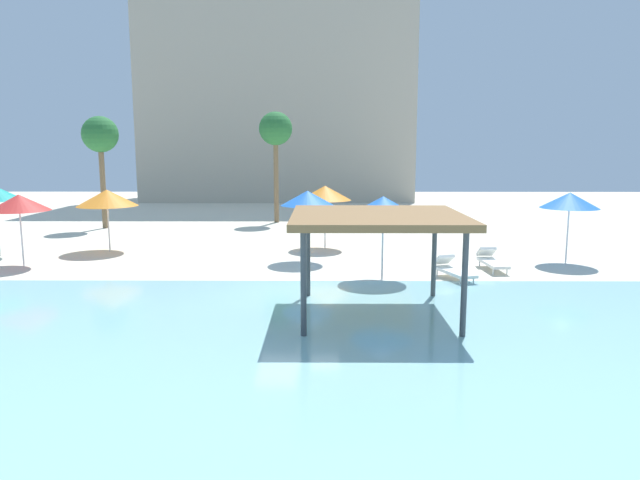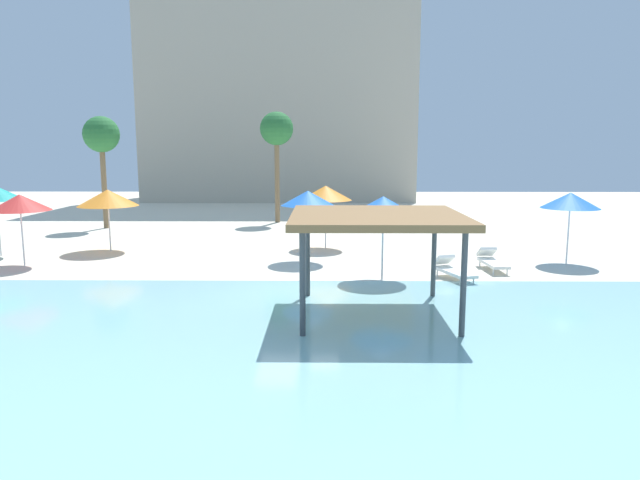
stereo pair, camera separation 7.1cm
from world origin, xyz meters
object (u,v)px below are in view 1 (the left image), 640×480
object	(u,v)px
beach_umbrella_blue_4	(383,206)
palm_tree_1	(100,137)
beach_umbrella_orange_1	(325,193)
beach_umbrella_blue_3	(570,200)
shade_pavilion	(377,220)
beach_umbrella_red_6	(19,203)
lounge_chair_1	(491,260)
beach_umbrella_orange_0	(107,198)
lounge_chair_2	(452,269)
beach_umbrella_blue_5	(307,198)
palm_tree_0	(276,131)

from	to	relation	value
beach_umbrella_blue_4	palm_tree_1	size ratio (longest dim) A/B	0.46
beach_umbrella_orange_1	beach_umbrella_blue_3	size ratio (longest dim) A/B	1.01
shade_pavilion	palm_tree_1	size ratio (longest dim) A/B	0.73
beach_umbrella_red_6	lounge_chair_1	distance (m)	17.17
beach_umbrella_orange_0	beach_umbrella_orange_1	xyz separation A→B (m)	(9.07, 0.84, 0.14)
beach_umbrella_orange_1	lounge_chair_2	distance (m)	7.61
beach_umbrella_blue_4	beach_umbrella_blue_5	size ratio (longest dim) A/B	1.02
beach_umbrella_blue_4	palm_tree_0	size ratio (longest dim) A/B	0.44
palm_tree_1	beach_umbrella_orange_1	bearing A→B (deg)	-27.32
beach_umbrella_orange_0	palm_tree_1	xyz separation A→B (m)	(-2.80, 6.97, 2.62)
beach_umbrella_blue_4	lounge_chair_2	size ratio (longest dim) A/B	1.38
beach_umbrella_blue_3	beach_umbrella_red_6	size ratio (longest dim) A/B	1.01
shade_pavilion	beach_umbrella_red_6	xyz separation A→B (m)	(-12.42, 6.23, -0.16)
beach_umbrella_red_6	lounge_chair_2	distance (m)	15.58
lounge_chair_1	palm_tree_1	bearing A→B (deg)	-124.18
beach_umbrella_orange_0	beach_umbrella_orange_1	size ratio (longest dim) A/B	0.96
beach_umbrella_orange_0	lounge_chair_2	distance (m)	14.37
lounge_chair_2	palm_tree_1	bearing A→B (deg)	-146.10
shade_pavilion	beach_umbrella_blue_4	xyz separation A→B (m)	(0.56, 4.09, -0.04)
palm_tree_1	beach_umbrella_blue_5	bearing A→B (deg)	-39.03
lounge_chair_1	lounge_chair_2	distance (m)	2.30
beach_umbrella_blue_5	lounge_chair_2	bearing A→B (deg)	-32.05
beach_umbrella_orange_0	beach_umbrella_blue_3	world-z (taller)	beach_umbrella_blue_3
beach_umbrella_orange_1	shade_pavilion	bearing A→B (deg)	-82.66
beach_umbrella_blue_3	lounge_chair_2	size ratio (longest dim) A/B	1.34
beach_umbrella_blue_5	palm_tree_0	bearing A→B (deg)	100.42
lounge_chair_1	palm_tree_1	size ratio (longest dim) A/B	0.32
beach_umbrella_orange_0	palm_tree_0	bearing A→B (deg)	56.52
shade_pavilion	beach_umbrella_orange_0	world-z (taller)	shade_pavilion
shade_pavilion	palm_tree_1	bearing A→B (deg)	128.93
shade_pavilion	beach_umbrella_blue_3	xyz separation A→B (m)	(7.76, 6.88, -0.12)
beach_umbrella_orange_0	shade_pavilion	bearing A→B (deg)	-42.00
beach_umbrella_blue_4	lounge_chair_1	world-z (taller)	beach_umbrella_blue_4
lounge_chair_2	shade_pavilion	bearing A→B (deg)	-53.72
palm_tree_1	lounge_chair_1	bearing A→B (deg)	-30.79
beach_umbrella_blue_3	lounge_chair_2	bearing A→B (deg)	-151.03
beach_umbrella_orange_1	palm_tree_0	distance (m)	9.51
beach_umbrella_blue_3	lounge_chair_1	size ratio (longest dim) A/B	1.38
beach_umbrella_blue_4	beach_umbrella_orange_1	bearing A→B (deg)	107.08
lounge_chair_2	palm_tree_1	world-z (taller)	palm_tree_1
shade_pavilion	lounge_chair_1	world-z (taller)	shade_pavilion
beach_umbrella_blue_3	beach_umbrella_red_6	bearing A→B (deg)	-178.16
beach_umbrella_blue_5	palm_tree_1	bearing A→B (deg)	140.97
beach_umbrella_blue_5	lounge_chair_1	size ratio (longest dim) A/B	1.40
beach_umbrella_blue_5	lounge_chair_2	distance (m)	6.12
lounge_chair_1	beach_umbrella_red_6	bearing A→B (deg)	-95.15
lounge_chair_2	beach_umbrella_blue_4	bearing A→B (deg)	-106.74
palm_tree_0	palm_tree_1	world-z (taller)	palm_tree_0
beach_umbrella_orange_0	palm_tree_0	world-z (taller)	palm_tree_0
beach_umbrella_blue_4	lounge_chair_1	size ratio (longest dim) A/B	1.43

